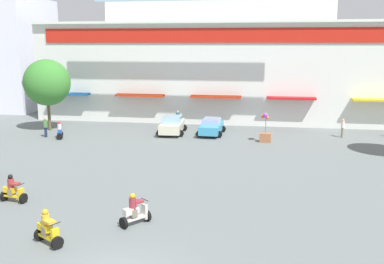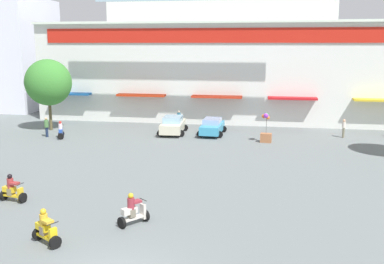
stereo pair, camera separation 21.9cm
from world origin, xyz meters
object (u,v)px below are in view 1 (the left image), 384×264
Objects in this scene: scooter_rider_0 at (60,131)px; scooter_rider_1 at (48,230)px; scooter_rider_4 at (13,191)px; pedestrian_2 at (178,118)px; parked_car_0 at (172,125)px; balloon_vendor_cart at (265,131)px; pedestrian_3 at (343,127)px; plaza_tree_0 at (47,83)px; pedestrian_0 at (45,126)px; scooter_rider_3 at (135,212)px; parked_car_1 at (211,126)px.

scooter_rider_1 is (8.74, -19.18, -0.00)m from scooter_rider_0.
scooter_rider_4 is at bearing -72.72° from scooter_rider_0.
scooter_rider_4 is 0.93× the size of pedestrian_2.
scooter_rider_0 is (-9.07, -3.54, -0.17)m from parked_car_0.
parked_car_0 is 2.78× the size of pedestrian_2.
balloon_vendor_cart is at bearing -33.55° from pedestrian_2.
balloon_vendor_cart reaches higher than scooter_rider_4.
scooter_rider_0 is at bearing -169.72° from pedestrian_3.
scooter_rider_1 is (11.32, -22.45, -3.83)m from plaza_tree_0.
pedestrian_2 is (4.29, 21.84, 0.30)m from scooter_rider_4.
scooter_rider_1 is at bearing -90.85° from parked_car_0.
balloon_vendor_cart is (19.93, -1.91, -3.49)m from plaza_tree_0.
plaza_tree_0 is at bearing 174.53° from balloon_vendor_cart.
scooter_rider_0 is at bearing -158.70° from parked_car_0.
plaza_tree_0 is at bearing 111.67° from scooter_rider_4.
pedestrian_0 is at bearing 169.35° from scooter_rider_0.
parked_car_0 is at bearing 97.23° from scooter_rider_3.
pedestrian_3 reaches higher than parked_car_1.
scooter_rider_1 is at bearing -90.41° from pedestrian_2.
scooter_rider_1 is 1.02× the size of scooter_rider_4.
parked_car_1 is (15.20, 0.39, -3.70)m from plaza_tree_0.
balloon_vendor_cart is (18.77, 1.09, -0.02)m from pedestrian_0.
scooter_rider_0 reaches higher than parked_car_1.
parked_car_1 is 20.40m from scooter_rider_3.
plaza_tree_0 is at bearing -177.69° from pedestrian_3.
scooter_rider_1 is 28.00m from pedestrian_3.
pedestrian_3 reaches higher than pedestrian_2.
parked_car_0 is at bearing -177.99° from parked_car_1.
balloon_vendor_cart is at bearing 51.99° from scooter_rider_4.
parked_car_0 is 8.55m from balloon_vendor_cart.
scooter_rider_4 is 0.90× the size of pedestrian_3.
pedestrian_0 is 1.06× the size of pedestrian_3.
plaza_tree_0 is 20.32m from balloon_vendor_cart.
pedestrian_0 is at bearing -68.92° from plaza_tree_0.
parked_car_1 is at bearing 13.58° from pedestrian_0.
scooter_rider_0 is 0.97× the size of pedestrian_2.
parked_car_0 reaches higher than parked_car_1.
parked_car_1 reaches higher than scooter_rider_4.
scooter_rider_4 is at bearing -135.08° from pedestrian_3.
pedestrian_2 is at bearing 32.82° from pedestrian_0.
parked_car_0 is at bearing -176.91° from pedestrian_3.
scooter_rider_3 is 0.88× the size of pedestrian_0.
scooter_rider_1 is 0.92× the size of pedestrian_3.
pedestrian_2 is at bearing 170.15° from pedestrian_3.
parked_car_1 is at bearing -176.57° from pedestrian_3.
pedestrian_3 reaches higher than scooter_rider_4.
pedestrian_0 is (-1.43, 0.27, 0.36)m from scooter_rider_0.
plaza_tree_0 is 4.34× the size of scooter_rider_3.
pedestrian_2 is at bearing 138.36° from parked_car_1.
pedestrian_3 is at bearing 57.14° from scooter_rider_1.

